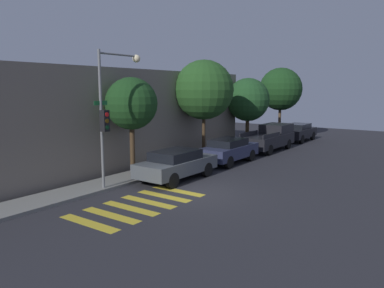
% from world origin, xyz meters
% --- Properties ---
extents(ground_plane, '(60.00, 60.00, 0.00)m').
position_xyz_m(ground_plane, '(0.00, 0.00, 0.00)').
color(ground_plane, '#28282D').
extents(sidewalk, '(26.00, 1.77, 0.14)m').
position_xyz_m(sidewalk, '(0.00, 4.08, 0.07)').
color(sidewalk, slate).
rests_on(sidewalk, ground).
extents(building_row, '(26.00, 6.00, 5.44)m').
position_xyz_m(building_row, '(0.00, 8.37, 2.72)').
color(building_row, slate).
rests_on(building_row, ground).
extents(crosswalk, '(5.25, 2.60, 0.00)m').
position_xyz_m(crosswalk, '(-2.55, 0.80, 0.00)').
color(crosswalk, gold).
rests_on(crosswalk, ground).
extents(traffic_light_pole, '(2.72, 0.56, 5.99)m').
position_xyz_m(traffic_light_pole, '(-1.49, 3.37, 3.76)').
color(traffic_light_pole, slate).
rests_on(traffic_light_pole, ground).
extents(sedan_near_corner, '(4.46, 1.88, 1.45)m').
position_xyz_m(sedan_near_corner, '(1.40, 2.10, 0.78)').
color(sedan_near_corner, '#4C5156').
rests_on(sedan_near_corner, ground).
extents(sedan_middle, '(4.32, 1.79, 1.46)m').
position_xyz_m(sedan_middle, '(6.40, 2.10, 0.79)').
color(sedan_middle, '#2D3351').
rests_on(sedan_middle, ground).
extents(pickup_truck, '(5.28, 1.95, 1.80)m').
position_xyz_m(pickup_truck, '(12.24, 2.10, 0.91)').
color(pickup_truck, black).
rests_on(pickup_truck, ground).
extents(sedan_far_end, '(4.40, 1.78, 1.47)m').
position_xyz_m(sedan_far_end, '(17.96, 2.10, 0.80)').
color(sedan_far_end, black).
rests_on(sedan_far_end, ground).
extents(tree_near_corner, '(2.57, 2.57, 4.94)m').
position_xyz_m(tree_near_corner, '(0.62, 4.27, 3.64)').
color(tree_near_corner, '#42301E').
rests_on(tree_near_corner, ground).
extents(tree_midblock, '(3.70, 3.70, 6.16)m').
position_xyz_m(tree_midblock, '(6.98, 4.27, 4.30)').
color(tree_midblock, '#42301E').
rests_on(tree_midblock, ground).
extents(tree_far_end, '(3.24, 3.24, 5.17)m').
position_xyz_m(tree_far_end, '(12.92, 4.27, 3.54)').
color(tree_far_end, '#4C3823').
rests_on(tree_far_end, ground).
extents(tree_behind_truck, '(3.75, 3.75, 6.20)m').
position_xyz_m(tree_behind_truck, '(19.13, 4.27, 4.31)').
color(tree_behind_truck, brown).
rests_on(tree_behind_truck, ground).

